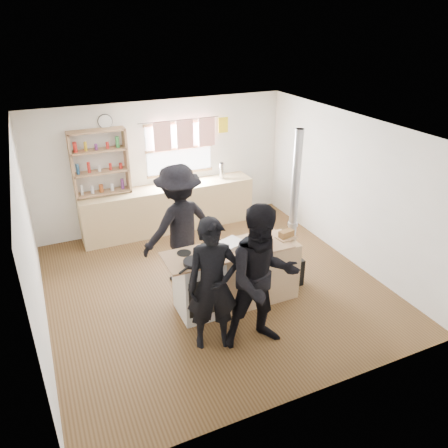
{
  "coord_description": "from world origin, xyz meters",
  "views": [
    {
      "loc": [
        -2.25,
        -5.42,
        3.93
      ],
      "look_at": [
        0.14,
        -0.1,
        1.1
      ],
      "focal_mm": 35.0,
      "sensor_mm": 36.0,
      "label": 1
    }
  ],
  "objects": [
    {
      "name": "thermos",
      "position": [
        1.14,
        2.22,
        1.06
      ],
      "size": [
        0.1,
        0.1,
        0.32
      ],
      "primitive_type": "cylinder",
      "color": "silver",
      "rests_on": "back_counter"
    },
    {
      "name": "flue_heater",
      "position": [
        1.14,
        -0.43,
        0.66
      ],
      "size": [
        0.35,
        0.35,
        2.5
      ],
      "color": "black",
      "rests_on": "ground"
    },
    {
      "name": "person_far",
      "position": [
        -0.39,
        0.4,
        0.97
      ],
      "size": [
        1.4,
        1.03,
        1.94
      ],
      "primitive_type": "imported",
      "rotation": [
        0.0,
        0.0,
        3.41
      ],
      "color": "black",
      "rests_on": "ground"
    },
    {
      "name": "ground",
      "position": [
        0.0,
        0.0,
        -0.01
      ],
      "size": [
        5.0,
        5.0,
        0.01
      ],
      "primitive_type": "cube",
      "color": "brown",
      "rests_on": "ground"
    },
    {
      "name": "stockpot_counter",
      "position": [
        0.53,
        -0.49,
        1.03
      ],
      "size": [
        0.3,
        0.3,
        0.22
      ],
      "color": "silver",
      "rests_on": "cooking_island"
    },
    {
      "name": "back_counter",
      "position": [
        0.0,
        2.22,
        0.45
      ],
      "size": [
        3.4,
        0.55,
        0.9
      ],
      "primitive_type": "cube",
      "color": "tan",
      "rests_on": "ground"
    },
    {
      "name": "roast_tray",
      "position": [
        0.07,
        -0.48,
        0.96
      ],
      "size": [
        0.45,
        0.4,
        0.06
      ],
      "color": "silver",
      "rests_on": "cooking_island"
    },
    {
      "name": "stockpot_stove",
      "position": [
        -0.21,
        -0.43,
        1.01
      ],
      "size": [
        0.23,
        0.23,
        0.19
      ],
      "color": "#B7B7B9",
      "rests_on": "cooking_island"
    },
    {
      "name": "person_near_right",
      "position": [
        0.05,
        -1.47,
        0.98
      ],
      "size": [
        1.06,
        0.88,
        1.95
      ],
      "primitive_type": "imported",
      "rotation": [
        0.0,
        0.0,
        -0.16
      ],
      "color": "black",
      "rests_on": "ground"
    },
    {
      "name": "shelving_unit",
      "position": [
        -1.2,
        2.34,
        1.51
      ],
      "size": [
        1.0,
        0.28,
        1.2
      ],
      "color": "tan",
      "rests_on": "back_counter"
    },
    {
      "name": "skillet_greens",
      "position": [
        -0.57,
        -0.72,
        0.96
      ],
      "size": [
        0.41,
        0.41,
        0.05
      ],
      "color": "black",
      "rests_on": "cooking_island"
    },
    {
      "name": "cooking_island",
      "position": [
        0.14,
        -0.55,
        0.47
      ],
      "size": [
        1.97,
        0.64,
        0.93
      ],
      "color": "white",
      "rests_on": "ground"
    },
    {
      "name": "person_near_left",
      "position": [
        -0.52,
        -1.24,
        0.9
      ],
      "size": [
        0.74,
        0.58,
        1.79
      ],
      "primitive_type": "imported",
      "rotation": [
        0.0,
        0.0,
        -0.26
      ],
      "color": "black",
      "rests_on": "ground"
    },
    {
      "name": "bread_board",
      "position": [
        0.93,
        -0.59,
        0.98
      ],
      "size": [
        0.31,
        0.25,
        0.12
      ],
      "color": "tan",
      "rests_on": "cooking_island"
    }
  ]
}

